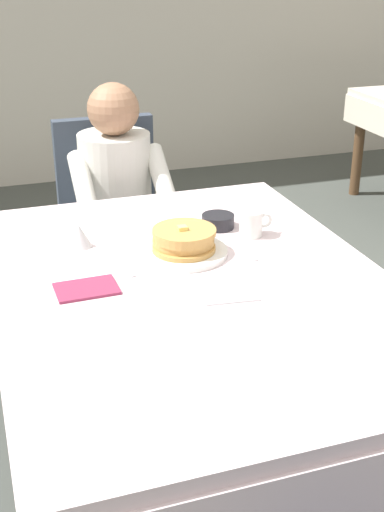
# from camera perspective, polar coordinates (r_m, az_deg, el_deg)

# --- Properties ---
(ground_plane) EXTENTS (14.00, 14.00, 0.00)m
(ground_plane) POSITION_cam_1_polar(r_m,az_deg,el_deg) (2.35, 0.17, -18.40)
(ground_plane) COLOR #474C47
(dining_table_main) EXTENTS (1.12, 1.52, 0.74)m
(dining_table_main) POSITION_cam_1_polar(r_m,az_deg,el_deg) (1.97, 0.20, -4.36)
(dining_table_main) COLOR silver
(dining_table_main) RESTS_ON ground
(chair_diner) EXTENTS (0.44, 0.45, 0.93)m
(chair_diner) POSITION_cam_1_polar(r_m,az_deg,el_deg) (3.05, -6.78, 3.76)
(chair_diner) COLOR #384251
(chair_diner) RESTS_ON ground
(diner_person) EXTENTS (0.40, 0.43, 1.12)m
(diner_person) POSITION_cam_1_polar(r_m,az_deg,el_deg) (2.86, -6.25, 5.32)
(diner_person) COLOR silver
(diner_person) RESTS_ON ground
(plate_breakfast) EXTENTS (0.28, 0.28, 0.02)m
(plate_breakfast) POSITION_cam_1_polar(r_m,az_deg,el_deg) (2.08, -0.82, 0.35)
(plate_breakfast) COLOR white
(plate_breakfast) RESTS_ON dining_table_main
(breakfast_stack) EXTENTS (0.20, 0.21, 0.08)m
(breakfast_stack) POSITION_cam_1_polar(r_m,az_deg,el_deg) (2.07, -0.70, 1.42)
(breakfast_stack) COLOR tan
(breakfast_stack) RESTS_ON plate_breakfast
(cup_coffee) EXTENTS (0.11, 0.08, 0.08)m
(cup_coffee) POSITION_cam_1_polar(r_m,az_deg,el_deg) (2.22, 5.04, 2.75)
(cup_coffee) COLOR white
(cup_coffee) RESTS_ON dining_table_main
(bowl_butter) EXTENTS (0.11, 0.11, 0.04)m
(bowl_butter) POSITION_cam_1_polar(r_m,az_deg,el_deg) (2.28, 2.20, 2.95)
(bowl_butter) COLOR black
(bowl_butter) RESTS_ON dining_table_main
(syrup_pitcher) EXTENTS (0.08, 0.08, 0.07)m
(syrup_pitcher) POSITION_cam_1_polar(r_m,az_deg,el_deg) (2.16, -9.49, 1.71)
(syrup_pitcher) COLOR silver
(syrup_pitcher) RESTS_ON dining_table_main
(fork_left_of_plate) EXTENTS (0.03, 0.18, 0.00)m
(fork_left_of_plate) POSITION_cam_1_polar(r_m,az_deg,el_deg) (2.02, -5.77, -0.71)
(fork_left_of_plate) COLOR silver
(fork_left_of_plate) RESTS_ON dining_table_main
(knife_right_of_plate) EXTENTS (0.03, 0.20, 0.00)m
(knife_right_of_plate) POSITION_cam_1_polar(r_m,az_deg,el_deg) (2.13, 4.23, 0.67)
(knife_right_of_plate) COLOR silver
(knife_right_of_plate) RESTS_ON dining_table_main
(spoon_near_edge) EXTENTS (0.15, 0.03, 0.00)m
(spoon_near_edge) POSITION_cam_1_polar(r_m,az_deg,el_deg) (1.81, 3.49, -3.85)
(spoon_near_edge) COLOR silver
(spoon_near_edge) RESTS_ON dining_table_main
(napkin_folded) EXTENTS (0.17, 0.12, 0.01)m
(napkin_folded) POSITION_cam_1_polar(r_m,az_deg,el_deg) (1.89, -8.87, -2.74)
(napkin_folded) COLOR #8C2D4C
(napkin_folded) RESTS_ON dining_table_main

